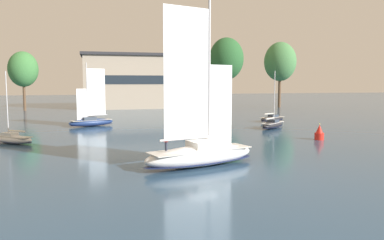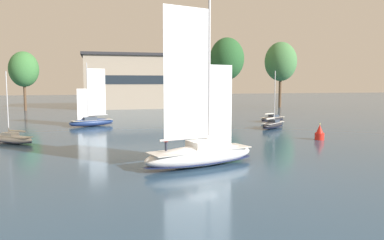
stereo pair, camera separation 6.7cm
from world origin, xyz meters
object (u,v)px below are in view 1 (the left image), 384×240
Objects in this scene: tree_shore_left at (226,59)px; sailboat_moored_near_marina at (272,119)px; tree_shore_center at (280,62)px; sailboat_moored_mid_channel at (12,139)px; sailboat_moored_outer_mooring at (91,121)px; tree_shore_right at (23,69)px; sailboat_moored_far_slip at (273,124)px; channel_buoy at (319,133)px; sailboat_main at (201,153)px.

tree_shore_left is 2.35× the size of sailboat_moored_near_marina.
tree_shore_center is 80.81m from sailboat_moored_mid_channel.
sailboat_moored_near_marina is at bearing 20.09° from sailboat_moored_mid_channel.
tree_shore_right is at bearing 112.85° from sailboat_moored_outer_mooring.
sailboat_moored_near_marina is 10.19m from sailboat_moored_far_slip.
sailboat_moored_outer_mooring reaches higher than channel_buoy.
sailboat_main is 25.00m from sailboat_moored_mid_channel.
sailboat_moored_mid_channel reaches higher than channel_buoy.
sailboat_moored_outer_mooring is 5.00× the size of channel_buoy.
tree_shore_right is 44.30m from sailboat_moored_outer_mooring.
sailboat_moored_mid_channel is at bearing -140.18° from tree_shore_center.
tree_shore_right is 1.77× the size of sailboat_moored_mid_channel.
sailboat_main is 21.23m from channel_buoy.
sailboat_moored_mid_channel is 18.17m from sailboat_moored_outer_mooring.
sailboat_moored_far_slip is 4.32× the size of channel_buoy.
sailboat_moored_near_marina is at bearing 78.66° from channel_buoy.
tree_shore_right is at bearing 131.74° from sailboat_moored_far_slip.
sailboat_moored_mid_channel is at bearing -119.40° from sailboat_moored_outer_mooring.
tree_shore_right is 1.81× the size of sailboat_moored_near_marina.
sailboat_main reaches higher than sailboat_moored_mid_channel.
tree_shore_left is 1.04× the size of tree_shore_center.
tree_shore_right is at bearing 175.11° from tree_shore_left.
tree_shore_left is at bearing 68.63° from sailboat_main.
tree_shore_right reaches higher than sailboat_moored_mid_channel.
tree_shore_left reaches higher than sailboat_moored_near_marina.
sailboat_moored_mid_channel is (-18.32, 17.00, -0.56)m from sailboat_main.
tree_shore_right is (-52.86, 4.52, -3.15)m from tree_shore_left.
sailboat_main reaches higher than channel_buoy.
sailboat_moored_outer_mooring is (-9.41, 32.83, -0.29)m from sailboat_main.
sailboat_moored_mid_channel reaches higher than sailboat_moored_near_marina.
sailboat_moored_mid_channel is 37.02m from sailboat_moored_far_slip.
tree_shore_left is at bearing 83.80° from sailboat_moored_near_marina.
sailboat_moored_far_slip is 0.86× the size of sailboat_moored_outer_mooring.
tree_shore_center is 63.81m from channel_buoy.
sailboat_moored_near_marina is (22.74, 32.02, -0.58)m from sailboat_main.
sailboat_moored_near_marina is (48.94, -40.65, -9.94)m from tree_shore_right.
sailboat_moored_near_marina is 0.80× the size of sailboat_moored_outer_mooring.
sailboat_moored_far_slip is at bearing 51.48° from sailboat_main.
sailboat_moored_outer_mooring is (-27.63, 9.93, 0.25)m from sailboat_moored_far_slip.
tree_shore_center reaches higher than sailboat_moored_far_slip.
tree_shore_left is 47.85m from sailboat_moored_far_slip.
sailboat_main is at bearing -70.18° from tree_shore_right.
sailboat_moored_near_marina is at bearing 54.62° from sailboat_main.
sailboat_moored_far_slip is 12.37m from channel_buoy.
sailboat_moored_outer_mooring is (8.92, 15.83, 0.28)m from sailboat_moored_mid_channel.
channel_buoy is at bearing -9.99° from sailboat_moored_mid_channel.
tree_shore_center is at bearing -0.11° from tree_shore_left.
tree_shore_right reaches higher than sailboat_moored_far_slip.
tree_shore_center is at bearing 33.96° from sailboat_moored_outer_mooring.
tree_shore_left is 16.33m from tree_shore_center.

